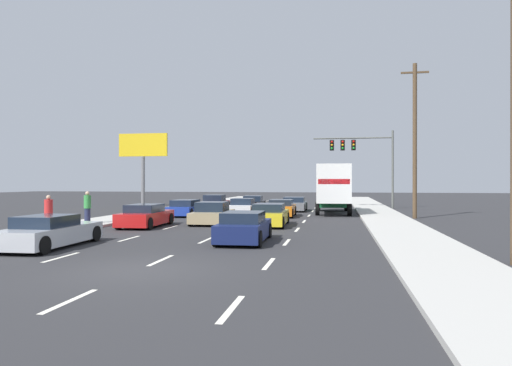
{
  "coord_description": "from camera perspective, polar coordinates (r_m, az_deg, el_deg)",
  "views": [
    {
      "loc": [
        5.41,
        -12.16,
        2.45
      ],
      "look_at": [
        -0.18,
        19.85,
        2.36
      ],
      "focal_mm": 32.68,
      "sensor_mm": 36.0,
      "label": 1
    }
  ],
  "objects": [
    {
      "name": "car_white",
      "position": [
        34.74,
        -1.56,
        -2.97
      ],
      "size": [
        1.9,
        4.13,
        1.22
      ],
      "color": "white",
      "rests_on": "ground_plane"
    },
    {
      "name": "car_silver",
      "position": [
        19.12,
        -23.94,
        -5.54
      ],
      "size": [
        2.04,
        4.73,
        1.21
      ],
      "color": "#B7BABF",
      "rests_on": "ground_plane"
    },
    {
      "name": "utility_pole_mid",
      "position": [
        32.87,
        18.87,
        5.14
      ],
      "size": [
        1.8,
        0.28,
        10.33
      ],
      "color": "brown",
      "rests_on": "ground_plane"
    },
    {
      "name": "lane_markings",
      "position": [
        34.27,
        0.81,
        -3.93
      ],
      "size": [
        6.94,
        62.0,
        0.01
      ],
      "color": "silver",
      "rests_on": "ground_plane"
    },
    {
      "name": "car_orange",
      "position": [
        32.83,
        3.13,
        -3.14
      ],
      "size": [
        1.95,
        4.06,
        1.2
      ],
      "color": "orange",
      "rests_on": "ground_plane"
    },
    {
      "name": "ground_plane",
      "position": [
        37.64,
        1.63,
        -3.57
      ],
      "size": [
        140.0,
        140.0,
        0.0
      ],
      "primitive_type": "plane",
      "color": "#2B2B2D"
    },
    {
      "name": "car_maroon",
      "position": [
        40.71,
        -5.08,
        -2.47
      ],
      "size": [
        2.07,
        4.4,
        1.3
      ],
      "color": "maroon",
      "rests_on": "ground_plane"
    },
    {
      "name": "roadside_billboard",
      "position": [
        46.79,
        -13.66,
        3.57
      ],
      "size": [
        4.94,
        0.36,
        7.15
      ],
      "color": "slate",
      "rests_on": "ground_plane"
    },
    {
      "name": "sidewalk_left",
      "position": [
        35.12,
        -13.46,
        -3.73
      ],
      "size": [
        3.08,
        80.0,
        0.14
      ],
      "primitive_type": "cube",
      "color": "#B2AFA8",
      "rests_on": "ground_plane"
    },
    {
      "name": "sidewalk_right",
      "position": [
        32.4,
        15.38,
        -4.06
      ],
      "size": [
        3.08,
        80.0,
        0.14
      ],
      "primitive_type": "cube",
      "color": "#B2AFA8",
      "rests_on": "ground_plane"
    },
    {
      "name": "box_truck",
      "position": [
        36.28,
        9.4,
        -0.37
      ],
      "size": [
        2.76,
        8.6,
        3.69
      ],
      "color": "white",
      "rests_on": "ground_plane"
    },
    {
      "name": "car_black",
      "position": [
        41.22,
        -0.34,
        -2.48
      ],
      "size": [
        1.99,
        4.16,
        1.21
      ],
      "color": "black",
      "rests_on": "ground_plane"
    },
    {
      "name": "pedestrian_mid_block",
      "position": [
        27.62,
        -19.94,
        -2.81
      ],
      "size": [
        0.38,
        0.38,
        1.77
      ],
      "color": "#1E233F",
      "rests_on": "sidewalk_left"
    },
    {
      "name": "car_yellow",
      "position": [
        25.94,
        1.66,
        -3.97
      ],
      "size": [
        2.02,
        4.5,
        1.24
      ],
      "color": "yellow",
      "rests_on": "ground_plane"
    },
    {
      "name": "car_tan",
      "position": [
        27.25,
        -5.34,
        -3.79
      ],
      "size": [
        2.11,
        4.42,
        1.28
      ],
      "color": "tan",
      "rests_on": "ground_plane"
    },
    {
      "name": "car_navy",
      "position": [
        18.98,
        -1.47,
        -5.5
      ],
      "size": [
        1.91,
        4.14,
        1.24
      ],
      "color": "#141E4C",
      "rests_on": "ground_plane"
    },
    {
      "name": "car_red",
      "position": [
        26.08,
        -13.37,
        -3.97
      ],
      "size": [
        1.99,
        4.45,
        1.23
      ],
      "color": "red",
      "rests_on": "ground_plane"
    },
    {
      "name": "pedestrian_near_corner",
      "position": [
        24.23,
        -24.06,
        -3.35
      ],
      "size": [
        0.38,
        0.38,
        1.68
      ],
      "color": "#1E233F",
      "rests_on": "sidewalk_left"
    },
    {
      "name": "traffic_signal_mast",
      "position": [
        44.07,
        12.18,
        3.93
      ],
      "size": [
        7.29,
        0.69,
        7.13
      ],
      "color": "#595B56",
      "rests_on": "ground_plane"
    },
    {
      "name": "car_gray",
      "position": [
        39.03,
        4.71,
        -2.63
      ],
      "size": [
        2.04,
        4.2,
        1.17
      ],
      "color": "slate",
      "rests_on": "ground_plane"
    },
    {
      "name": "car_blue",
      "position": [
        33.83,
        -8.51,
        -3.06
      ],
      "size": [
        1.93,
        4.67,
        1.16
      ],
      "color": "#1E389E",
      "rests_on": "ground_plane"
    }
  ]
}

